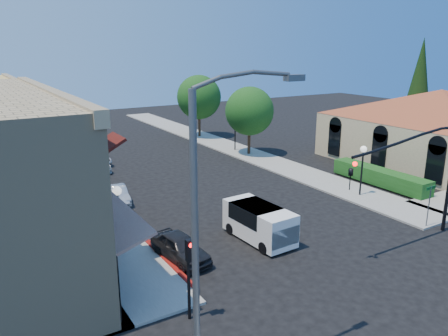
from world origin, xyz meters
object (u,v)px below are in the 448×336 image
white_van (260,221)px  street_tree_b (199,97)px  lamppost_right_far (235,124)px  parked_car_d (95,158)px  lamppost_right_near (363,158)px  parked_car_a (180,247)px  lamppost_left_near (118,203)px  parked_car_c (95,163)px  signal_mast_arm (428,166)px  lamppost_left_far (58,148)px  cobra_streetlight (206,228)px  street_tree_a (249,111)px  conifer_far (419,82)px  street_name_sign (430,200)px  parked_car_b (118,194)px

white_van → street_tree_b: bearing=68.3°
lamppost_right_far → street_tree_b: bearing=87.9°
street_tree_b → parked_car_d: 15.39m
lamppost_right_near → parked_car_a: (-14.70, -2.00, -2.09)m
lamppost_left_near → parked_car_c: size_ratio=0.81×
lamppost_right_near → parked_car_a: 14.98m
parked_car_c → parked_car_d: bearing=75.3°
signal_mast_arm → parked_car_c: size_ratio=1.82×
lamppost_left_far → parked_car_a: size_ratio=0.94×
cobra_streetlight → lamppost_right_near: size_ratio=2.61×
street_tree_a → parked_car_d: street_tree_a is taller
signal_mast_arm → parked_car_c: 25.45m
lamppost_left_near → lamppost_left_far: size_ratio=1.00×
conifer_far → parked_car_d: (-32.80, 8.00, -5.81)m
street_name_sign → parked_car_a: 14.26m
cobra_streetlight → parked_car_d: cobra_streetlight is taller
signal_mast_arm → parked_car_b: signal_mast_arm is taller
lamppost_right_near → parked_car_a: size_ratio=0.94×
cobra_streetlight → parked_car_b: bearing=80.5°
lamppost_right_near → lamppost_left_near: bearing=180.0°
street_tree_a → lamppost_right_near: (-0.30, -14.00, -1.46)m
white_van → parked_car_c: 18.64m
lamppost_left_far → signal_mast_arm: bearing=-55.0°
conifer_far → parked_car_a: (-34.20, -12.00, -5.71)m
street_tree_b → lamppost_right_far: street_tree_b is taller
street_tree_a → parked_car_d: (-13.60, 4.00, -3.64)m
cobra_streetlight → parked_car_b: size_ratio=2.83×
street_tree_b → white_van: size_ratio=1.62×
lamppost_right_near → parked_car_d: (-13.30, 18.00, -2.19)m
street_name_sign → lamppost_left_far: (-16.00, 19.80, 1.04)m
parked_car_c → parked_car_b: bearing=-94.7°
parked_car_a → parked_car_b: size_ratio=1.16×
street_tree_a → parked_car_c: street_tree_a is taller
lamppost_left_far → white_van: lamppost_left_far is taller
signal_mast_arm → parked_car_a: signal_mast_arm is taller
parked_car_d → parked_car_a: bearing=-100.6°
lamppost_left_far → street_name_sign: bearing=-51.1°
lamppost_left_near → lamppost_left_far: same height
conifer_far → parked_car_c: bearing=169.7°
parked_car_a → parked_car_b: parked_car_a is taller
street_tree_a → street_name_sign: bearing=-93.8°
street_tree_a → parked_car_b: bearing=-156.7°
street_name_sign → parked_car_a: size_ratio=0.66×
conifer_far → lamppost_left_far: (-36.50, 4.00, -3.62)m
conifer_far → street_tree_b: 23.83m
signal_mast_arm → parked_car_d: signal_mast_arm is taller
conifer_far → parked_car_a: 36.69m
signal_mast_arm → lamppost_left_near: 15.82m
conifer_far → signal_mast_arm: size_ratio=1.37×
white_van → street_tree_a: bearing=57.2°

